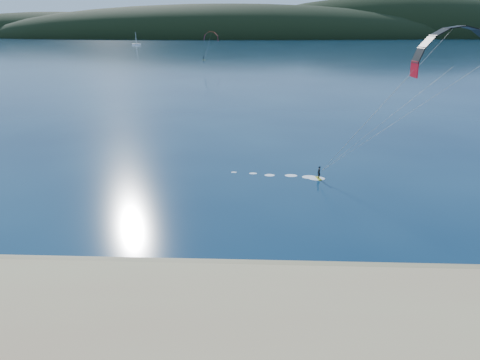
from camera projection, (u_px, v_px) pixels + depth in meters
name	position (u px, v px, depth m)	size (l,w,h in m)	color
ground	(191.00, 309.00, 25.15)	(1800.00, 1800.00, 0.00)	#071E38
wet_sand	(200.00, 268.00, 29.33)	(220.00, 2.50, 0.10)	#8B7A51
headland	(254.00, 37.00, 719.96)	(1200.00, 310.00, 140.00)	black
kitesurfer_near	(443.00, 73.00, 36.44)	(24.73, 9.01, 17.01)	gold
kitesurfer_far	(211.00, 40.00, 208.29)	(9.79, 8.37, 13.25)	gold
sailboat	(136.00, 44.00, 403.28)	(9.12, 5.66, 12.69)	white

